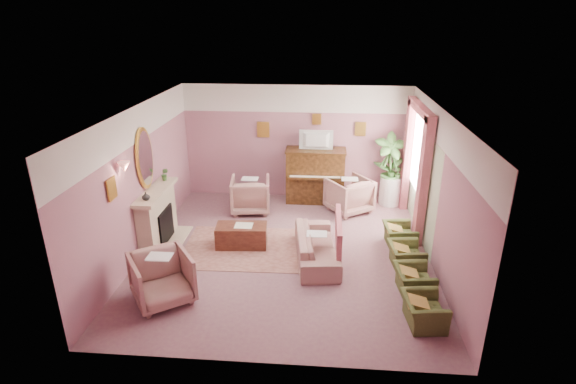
# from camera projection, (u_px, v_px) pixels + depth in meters

# --- Properties ---
(floor) EXTENTS (5.50, 6.00, 0.01)m
(floor) POSITION_uv_depth(u_px,v_px,m) (286.00, 253.00, 8.78)
(floor) COLOR #7D555F
(floor) RESTS_ON ground
(ceiling) EXTENTS (5.50, 6.00, 0.01)m
(ceiling) POSITION_uv_depth(u_px,v_px,m) (285.00, 110.00, 7.74)
(ceiling) COLOR white
(ceiling) RESTS_ON wall_back
(wall_back) EXTENTS (5.50, 0.02, 2.80)m
(wall_back) POSITION_uv_depth(u_px,v_px,m) (296.00, 143.00, 11.04)
(wall_back) COLOR #795268
(wall_back) RESTS_ON floor
(wall_front) EXTENTS (5.50, 0.02, 2.80)m
(wall_front) POSITION_uv_depth(u_px,v_px,m) (264.00, 273.00, 5.48)
(wall_front) COLOR #795268
(wall_front) RESTS_ON floor
(wall_left) EXTENTS (0.02, 6.00, 2.80)m
(wall_left) POSITION_uv_depth(u_px,v_px,m) (140.00, 182.00, 8.47)
(wall_left) COLOR #795268
(wall_left) RESTS_ON floor
(wall_right) EXTENTS (0.02, 6.00, 2.80)m
(wall_right) POSITION_uv_depth(u_px,v_px,m) (438.00, 190.00, 8.05)
(wall_right) COLOR #795268
(wall_right) RESTS_ON floor
(picture_rail_band) EXTENTS (5.50, 0.01, 0.65)m
(picture_rail_band) POSITION_uv_depth(u_px,v_px,m) (296.00, 99.00, 10.63)
(picture_rail_band) COLOR silver
(picture_rail_band) RESTS_ON wall_back
(stripe_panel) EXTENTS (0.01, 3.00, 2.15)m
(stripe_panel) POSITION_uv_depth(u_px,v_px,m) (421.00, 182.00, 9.38)
(stripe_panel) COLOR beige
(stripe_panel) RESTS_ON wall_right
(fireplace_surround) EXTENTS (0.30, 1.40, 1.10)m
(fireplace_surround) POSITION_uv_depth(u_px,v_px,m) (157.00, 218.00, 8.96)
(fireplace_surround) COLOR #C1AE90
(fireplace_surround) RESTS_ON floor
(fireplace_inset) EXTENTS (0.18, 0.72, 0.68)m
(fireplace_inset) POSITION_uv_depth(u_px,v_px,m) (163.00, 225.00, 9.00)
(fireplace_inset) COLOR black
(fireplace_inset) RESTS_ON floor
(fire_ember) EXTENTS (0.06, 0.54, 0.10)m
(fire_ember) POSITION_uv_depth(u_px,v_px,m) (166.00, 233.00, 9.07)
(fire_ember) COLOR orange
(fire_ember) RESTS_ON floor
(mantel_shelf) EXTENTS (0.40, 1.55, 0.07)m
(mantel_shelf) POSITION_uv_depth(u_px,v_px,m) (156.00, 192.00, 8.74)
(mantel_shelf) COLOR #C1AE90
(mantel_shelf) RESTS_ON fireplace_surround
(hearth) EXTENTS (0.55, 1.50, 0.02)m
(hearth) POSITION_uv_depth(u_px,v_px,m) (170.00, 243.00, 9.14)
(hearth) COLOR #C1AE90
(hearth) RESTS_ON floor
(mirror_frame) EXTENTS (0.04, 0.72, 1.20)m
(mirror_frame) POSITION_uv_depth(u_px,v_px,m) (145.00, 158.00, 8.50)
(mirror_frame) COLOR gold
(mirror_frame) RESTS_ON wall_left
(mirror_glass) EXTENTS (0.01, 0.60, 1.06)m
(mirror_glass) POSITION_uv_depth(u_px,v_px,m) (146.00, 158.00, 8.50)
(mirror_glass) COLOR silver
(mirror_glass) RESTS_ON wall_left
(sconce_shade) EXTENTS (0.20, 0.20, 0.16)m
(sconce_shade) POSITION_uv_depth(u_px,v_px,m) (124.00, 167.00, 7.46)
(sconce_shade) COLOR #E77E6F
(sconce_shade) RESTS_ON wall_left
(piano) EXTENTS (1.40, 0.60, 1.30)m
(piano) POSITION_uv_depth(u_px,v_px,m) (315.00, 176.00, 10.98)
(piano) COLOR #3C230E
(piano) RESTS_ON floor
(piano_keyshelf) EXTENTS (1.30, 0.12, 0.06)m
(piano_keyshelf) POSITION_uv_depth(u_px,v_px,m) (315.00, 178.00, 10.63)
(piano_keyshelf) COLOR #3C230E
(piano_keyshelf) RESTS_ON piano
(piano_keys) EXTENTS (1.20, 0.08, 0.02)m
(piano_keys) POSITION_uv_depth(u_px,v_px,m) (315.00, 177.00, 10.62)
(piano_keys) COLOR white
(piano_keys) RESTS_ON piano
(piano_top) EXTENTS (1.45, 0.65, 0.04)m
(piano_top) POSITION_uv_depth(u_px,v_px,m) (316.00, 150.00, 10.74)
(piano_top) COLOR #3C230E
(piano_top) RESTS_ON piano
(television) EXTENTS (0.80, 0.12, 0.48)m
(television) POSITION_uv_depth(u_px,v_px,m) (316.00, 139.00, 10.59)
(television) COLOR black
(television) RESTS_ON piano
(print_back_left) EXTENTS (0.30, 0.03, 0.38)m
(print_back_left) POSITION_uv_depth(u_px,v_px,m) (263.00, 130.00, 10.95)
(print_back_left) COLOR gold
(print_back_left) RESTS_ON wall_back
(print_back_right) EXTENTS (0.26, 0.03, 0.34)m
(print_back_right) POSITION_uv_depth(u_px,v_px,m) (360.00, 129.00, 10.75)
(print_back_right) COLOR gold
(print_back_right) RESTS_ON wall_back
(print_back_mid) EXTENTS (0.22, 0.03, 0.26)m
(print_back_mid) POSITION_uv_depth(u_px,v_px,m) (317.00, 119.00, 10.74)
(print_back_mid) COLOR gold
(print_back_mid) RESTS_ON wall_back
(print_left_wall) EXTENTS (0.03, 0.28, 0.36)m
(print_left_wall) POSITION_uv_depth(u_px,v_px,m) (112.00, 189.00, 7.24)
(print_left_wall) COLOR gold
(print_left_wall) RESTS_ON wall_left
(window_blind) EXTENTS (0.03, 1.40, 1.80)m
(window_blind) POSITION_uv_depth(u_px,v_px,m) (420.00, 150.00, 9.38)
(window_blind) COLOR white
(window_blind) RESTS_ON wall_right
(curtain_left) EXTENTS (0.16, 0.34, 2.60)m
(curtain_left) POSITION_uv_depth(u_px,v_px,m) (423.00, 183.00, 8.68)
(curtain_left) COLOR #AC505D
(curtain_left) RESTS_ON floor
(curtain_right) EXTENTS (0.16, 0.34, 2.60)m
(curtain_right) POSITION_uv_depth(u_px,v_px,m) (407.00, 155.00, 10.39)
(curtain_right) COLOR #AC505D
(curtain_right) RESTS_ON floor
(pelmet) EXTENTS (0.16, 2.20, 0.16)m
(pelmet) POSITION_uv_depth(u_px,v_px,m) (421.00, 109.00, 9.07)
(pelmet) COLOR #AC505D
(pelmet) RESTS_ON wall_right
(mantel_plant) EXTENTS (0.16, 0.16, 0.28)m
(mantel_plant) POSITION_uv_depth(u_px,v_px,m) (165.00, 174.00, 9.19)
(mantel_plant) COLOR #3E7132
(mantel_plant) RESTS_ON mantel_shelf
(mantel_vase) EXTENTS (0.16, 0.16, 0.16)m
(mantel_vase) POSITION_uv_depth(u_px,v_px,m) (146.00, 196.00, 8.24)
(mantel_vase) COLOR silver
(mantel_vase) RESTS_ON mantel_shelf
(area_rug) EXTENTS (2.54, 1.85, 0.01)m
(area_rug) POSITION_uv_depth(u_px,v_px,m) (247.00, 248.00, 8.95)
(area_rug) COLOR #905B53
(area_rug) RESTS_ON floor
(coffee_table) EXTENTS (1.03, 0.57, 0.45)m
(coffee_table) POSITION_uv_depth(u_px,v_px,m) (242.00, 236.00, 8.95)
(coffee_table) COLOR #492317
(coffee_table) RESTS_ON floor
(table_paper) EXTENTS (0.35, 0.28, 0.01)m
(table_paper) POSITION_uv_depth(u_px,v_px,m) (244.00, 225.00, 8.87)
(table_paper) COLOR beige
(table_paper) RESTS_ON coffee_table
(sofa) EXTENTS (0.61, 1.84, 0.74)m
(sofa) POSITION_uv_depth(u_px,v_px,m) (317.00, 241.00, 8.43)
(sofa) COLOR #A97B71
(sofa) RESTS_ON floor
(sofa_throw) EXTENTS (0.09, 1.40, 0.51)m
(sofa_throw) POSITION_uv_depth(u_px,v_px,m) (339.00, 231.00, 8.32)
(sofa_throw) COLOR #AC505D
(sofa_throw) RESTS_ON sofa
(floral_armchair_left) EXTENTS (0.87, 0.87, 0.91)m
(floral_armchair_left) POSITION_uv_depth(u_px,v_px,m) (250.00, 193.00, 10.47)
(floral_armchair_left) COLOR #A97B71
(floral_armchair_left) RESTS_ON floor
(floral_armchair_right) EXTENTS (0.87, 0.87, 0.91)m
(floral_armchair_right) POSITION_uv_depth(u_px,v_px,m) (349.00, 193.00, 10.46)
(floral_armchair_right) COLOR #A97B71
(floral_armchair_right) RESTS_ON floor
(floral_armchair_front) EXTENTS (0.87, 0.87, 0.91)m
(floral_armchair_front) POSITION_uv_depth(u_px,v_px,m) (162.00, 276.00, 7.15)
(floral_armchair_front) COLOR #A97B71
(floral_armchair_front) RESTS_ON floor
(olive_chair_a) EXTENTS (0.48, 0.68, 0.59)m
(olive_chair_a) POSITION_uv_depth(u_px,v_px,m) (424.00, 307.00, 6.67)
(olive_chair_a) COLOR #434E23
(olive_chair_a) RESTS_ON floor
(olive_chair_b) EXTENTS (0.48, 0.68, 0.59)m
(olive_chair_b) POSITION_uv_depth(u_px,v_px,m) (414.00, 277.00, 7.43)
(olive_chair_b) COLOR #434E23
(olive_chair_b) RESTS_ON floor
(olive_chair_c) EXTENTS (0.48, 0.68, 0.59)m
(olive_chair_c) POSITION_uv_depth(u_px,v_px,m) (406.00, 252.00, 8.19)
(olive_chair_c) COLOR #434E23
(olive_chair_c) RESTS_ON floor
(olive_chair_d) EXTENTS (0.48, 0.68, 0.59)m
(olive_chair_d) POSITION_uv_depth(u_px,v_px,m) (399.00, 232.00, 8.95)
(olive_chair_d) COLOR #434E23
(olive_chair_d) RESTS_ON floor
(side_table) EXTENTS (0.52, 0.52, 0.70)m
(side_table) POSITION_uv_depth(u_px,v_px,m) (390.00, 190.00, 10.92)
(side_table) COLOR white
(side_table) RESTS_ON floor
(side_plant_big) EXTENTS (0.30, 0.30, 0.34)m
(side_plant_big) POSITION_uv_depth(u_px,v_px,m) (392.00, 170.00, 10.73)
(side_plant_big) COLOR #3E7132
(side_plant_big) RESTS_ON side_table
(side_plant_small) EXTENTS (0.16, 0.16, 0.28)m
(side_plant_small) POSITION_uv_depth(u_px,v_px,m) (398.00, 173.00, 10.64)
(side_plant_small) COLOR #3E7132
(side_plant_small) RESTS_ON side_table
(palm_pot) EXTENTS (0.34, 0.34, 0.34)m
(palm_pot) POSITION_uv_depth(u_px,v_px,m) (387.00, 197.00, 10.98)
(palm_pot) COLOR brown
(palm_pot) RESTS_ON floor
(palm_plant) EXTENTS (0.76, 0.76, 1.44)m
(palm_plant) POSITION_uv_depth(u_px,v_px,m) (390.00, 163.00, 10.65)
(palm_plant) COLOR #3E7132
(palm_plant) RESTS_ON palm_pot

